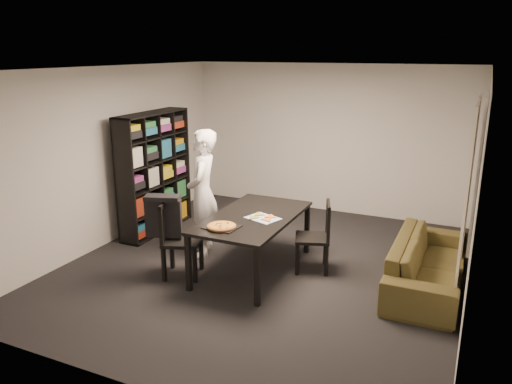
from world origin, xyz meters
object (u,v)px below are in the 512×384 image
at_px(pepperoni_pizza, 222,226).
at_px(sofa, 428,263).
at_px(bookshelf, 155,173).
at_px(chair_left, 175,234).
at_px(dining_table, 253,221).
at_px(baking_tray, 222,227).
at_px(person, 203,193).
at_px(chair_right, 319,232).

xyz_separation_m(pepperoni_pizza, sofa, (2.30, 1.05, -0.48)).
bearing_deg(bookshelf, chair_left, -46.99).
relative_size(dining_table, baking_tray, 4.53).
relative_size(chair_left, person, 0.56).
relative_size(pepperoni_pizza, sofa, 0.17).
distance_m(dining_table, baking_tray, 0.57).
distance_m(person, sofa, 3.10).
distance_m(chair_left, pepperoni_pizza, 0.73).
bearing_deg(person, chair_left, -18.64).
relative_size(chair_left, chair_right, 1.06).
distance_m(dining_table, pepperoni_pizza, 0.60).
bearing_deg(bookshelf, dining_table, -20.05).
bearing_deg(bookshelf, chair_right, -7.78).
xyz_separation_m(bookshelf, baking_tray, (1.90, -1.30, -0.19)).
height_order(dining_table, chair_right, chair_right).
relative_size(chair_right, sofa, 0.45).
bearing_deg(pepperoni_pizza, sofa, 24.48).
bearing_deg(chair_left, dining_table, -75.61).
distance_m(bookshelf, sofa, 4.27).
height_order(dining_table, baking_tray, baking_tray).
bearing_deg(dining_table, pepperoni_pizza, -104.12).
bearing_deg(sofa, person, 94.55).
height_order(bookshelf, sofa, bookshelf).
bearing_deg(pepperoni_pizza, baking_tray, 115.23).
relative_size(bookshelf, chair_left, 1.91).
distance_m(chair_right, pepperoni_pizza, 1.35).
height_order(bookshelf, pepperoni_pizza, bookshelf).
xyz_separation_m(person, sofa, (3.03, 0.24, -0.59)).
bearing_deg(dining_table, person, 165.38).
relative_size(chair_left, baking_tray, 2.49).
xyz_separation_m(chair_left, baking_tray, (0.68, 0.01, 0.19)).
bearing_deg(person, sofa, 73.13).
height_order(dining_table, chair_left, chair_left).
bearing_deg(sofa, chair_left, 108.92).
height_order(dining_table, pepperoni_pizza, pepperoni_pizza).
bearing_deg(chair_right, person, -104.39).
relative_size(bookshelf, dining_table, 1.05).
relative_size(bookshelf, chair_right, 2.03).
relative_size(bookshelf, sofa, 0.92).
height_order(chair_right, sofa, chair_right).
bearing_deg(sofa, chair_right, 94.52).
xyz_separation_m(bookshelf, pepperoni_pizza, (1.91, -1.33, -0.17)).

